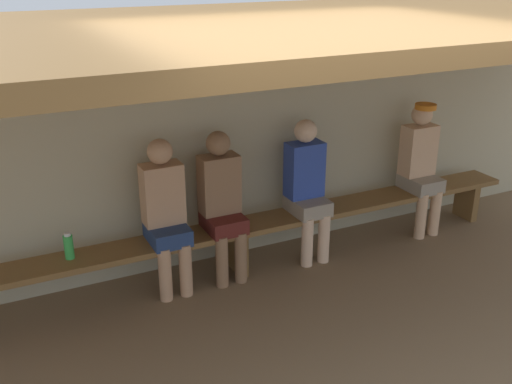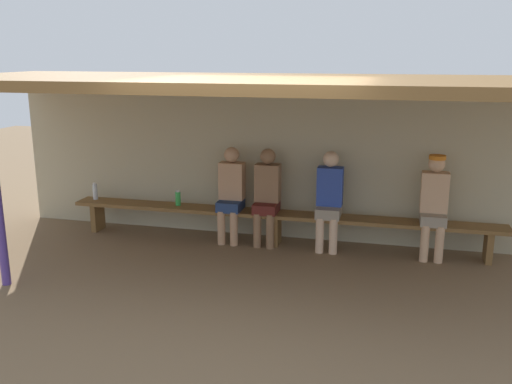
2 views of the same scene
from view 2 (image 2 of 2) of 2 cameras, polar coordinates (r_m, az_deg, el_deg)
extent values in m
plane|color=brown|center=(6.39, -0.78, -9.87)|extent=(24.00, 24.00, 0.00)
cube|color=#B7AD8C|center=(7.93, 2.87, 3.21)|extent=(8.00, 0.20, 2.20)
cube|color=brown|center=(6.53, 0.74, 11.15)|extent=(8.00, 2.80, 0.12)
cube|color=brown|center=(7.66, 2.15, -2.30)|extent=(6.00, 0.36, 0.05)
cube|color=brown|center=(8.69, -15.92, -2.44)|extent=(0.08, 0.29, 0.41)
cube|color=brown|center=(7.73, 2.14, -3.94)|extent=(0.08, 0.29, 0.41)
cube|color=brown|center=(7.69, 22.72, -5.16)|extent=(0.08, 0.29, 0.41)
cube|color=#591E19|center=(7.64, 1.07, -1.59)|extent=(0.32, 0.40, 0.14)
cylinder|color=#8C6647|center=(7.60, 0.13, -3.96)|extent=(0.11, 0.11, 0.48)
cylinder|color=#8C6647|center=(7.56, 1.45, -4.07)|extent=(0.11, 0.11, 0.48)
cube|color=#8C6647|center=(7.64, 1.21, 0.95)|extent=(0.34, 0.20, 0.52)
sphere|color=#8C6647|center=(7.56, 1.23, 3.69)|extent=(0.21, 0.21, 0.21)
cube|color=gray|center=(7.51, 7.45, -2.00)|extent=(0.32, 0.40, 0.14)
cylinder|color=beige|center=(7.45, 6.55, -4.43)|extent=(0.11, 0.11, 0.48)
cylinder|color=beige|center=(7.43, 7.93, -4.52)|extent=(0.11, 0.11, 0.48)
cube|color=#2D47A5|center=(7.50, 7.60, 0.59)|extent=(0.34, 0.20, 0.52)
sphere|color=beige|center=(7.43, 7.69, 3.37)|extent=(0.21, 0.21, 0.21)
cube|color=navy|center=(7.77, -2.62, -1.34)|extent=(0.32, 0.40, 0.14)
cylinder|color=tan|center=(7.73, -3.57, -3.67)|extent=(0.11, 0.11, 0.48)
cylinder|color=tan|center=(7.68, -2.29, -3.78)|extent=(0.11, 0.11, 0.48)
cube|color=tan|center=(7.76, -2.48, 1.16)|extent=(0.34, 0.20, 0.52)
sphere|color=tan|center=(7.69, -2.51, 3.85)|extent=(0.21, 0.21, 0.21)
cube|color=gray|center=(7.49, 17.68, -2.60)|extent=(0.32, 0.40, 0.14)
cylinder|color=#DBAD84|center=(7.42, 16.89, -5.06)|extent=(0.11, 0.11, 0.48)
cylinder|color=#DBAD84|center=(7.43, 18.28, -5.13)|extent=(0.11, 0.11, 0.48)
cube|color=#DBAD84|center=(7.48, 17.84, -0.01)|extent=(0.34, 0.20, 0.52)
sphere|color=#DBAD84|center=(7.41, 18.05, 2.77)|extent=(0.21, 0.21, 0.21)
cylinder|color=orange|center=(7.35, 18.12, 3.40)|extent=(0.21, 0.21, 0.05)
cylinder|color=silver|center=(8.65, -16.17, 0.01)|extent=(0.07, 0.07, 0.23)
cylinder|color=white|center=(8.62, -16.22, 0.83)|extent=(0.05, 0.05, 0.02)
cylinder|color=green|center=(8.06, -8.00, -0.68)|extent=(0.07, 0.07, 0.20)
cylinder|color=white|center=(8.03, -8.03, 0.09)|extent=(0.05, 0.05, 0.02)
camera|label=1|loc=(4.43, -39.33, 12.92)|focal=42.44mm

